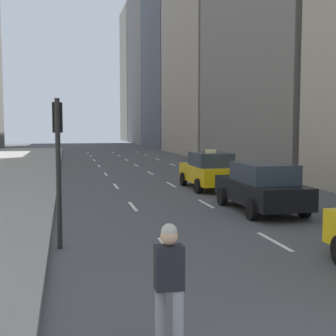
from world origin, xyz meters
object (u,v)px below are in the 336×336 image
(sedan_black_near, at_px, (261,187))
(skateboarder, at_px, (169,285))
(taxi_second, at_px, (209,170))
(traffic_light_pole, at_px, (58,149))

(sedan_black_near, height_order, skateboarder, skateboarder)
(sedan_black_near, xyz_separation_m, skateboarder, (-5.33, -9.39, 0.10))
(taxi_second, distance_m, sedan_black_near, 5.99)
(sedan_black_near, height_order, traffic_light_pole, traffic_light_pole)
(taxi_second, xyz_separation_m, skateboarder, (-5.33, -15.38, 0.08))
(skateboarder, bearing_deg, traffic_light_pole, 103.50)
(traffic_light_pole, bearing_deg, taxi_second, 54.55)
(taxi_second, height_order, traffic_light_pole, traffic_light_pole)
(skateboarder, height_order, traffic_light_pole, traffic_light_pole)
(taxi_second, distance_m, traffic_light_pole, 11.74)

